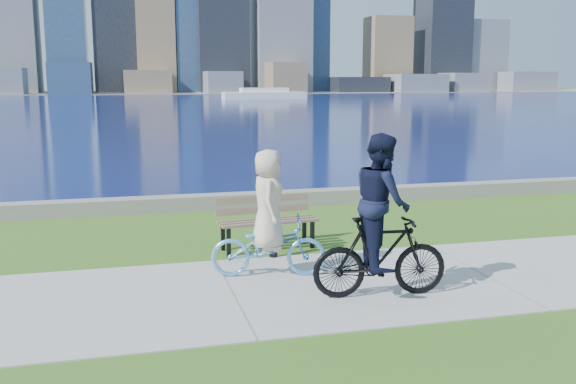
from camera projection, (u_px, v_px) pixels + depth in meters
name	position (u px, v px, depth m)	size (l,w,h in m)	color
ground	(480.00, 274.00, 10.25)	(320.00, 320.00, 0.00)	#335C18
concrete_path	(480.00, 273.00, 10.25)	(80.00, 3.50, 0.02)	#9F9F9A
seawall	(349.00, 195.00, 16.13)	(90.00, 0.50, 0.35)	slate
bay_water	(167.00, 103.00, 78.90)	(320.00, 131.00, 0.01)	#0D1954
far_shore	(148.00, 93.00, 134.19)	(320.00, 30.00, 0.12)	gray
ferry_far	(264.00, 94.00, 94.54)	(12.17, 3.48, 1.65)	white
park_bench	(266.00, 218.00, 11.73)	(1.86, 0.79, 0.94)	black
bollard_lamp	(273.00, 218.00, 11.05)	(0.20, 0.20, 1.25)	black
cyclist_woman	(268.00, 230.00, 9.97)	(0.97, 1.89, 2.00)	#60ADEA
cyclist_man	(381.00, 229.00, 8.99)	(0.80, 1.98, 2.33)	black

